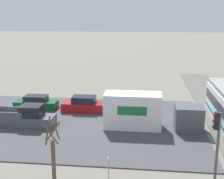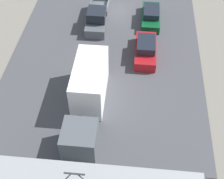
{
  "view_description": "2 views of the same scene",
  "coord_description": "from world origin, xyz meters",
  "px_view_note": "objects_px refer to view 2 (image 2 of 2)",
  "views": [
    {
      "loc": [
        27.5,
        13.35,
        10.03
      ],
      "look_at": [
        -1.83,
        9.92,
        2.92
      ],
      "focal_mm": 50.0,
      "sensor_mm": 36.0,
      "label": 1
    },
    {
      "loc": [
        -2.6,
        28.5,
        19.06
      ],
      "look_at": [
        -1.21,
        14.01,
        3.08
      ],
      "focal_mm": 50.0,
      "sensor_mm": 36.0,
      "label": 2
    }
  ],
  "objects_px": {
    "box_truck": "(88,95)",
    "sedan_car_0": "(151,16)",
    "pickup_truck": "(98,17)",
    "sedan_car_1": "(146,49)"
  },
  "relations": [
    {
      "from": "pickup_truck",
      "to": "sedan_car_1",
      "type": "height_order",
      "value": "pickup_truck"
    },
    {
      "from": "box_truck",
      "to": "sedan_car_0",
      "type": "xyz_separation_m",
      "value": [
        -4.66,
        -11.95,
        -0.87
      ]
    },
    {
      "from": "box_truck",
      "to": "sedan_car_0",
      "type": "bearing_deg",
      "value": -111.32
    },
    {
      "from": "box_truck",
      "to": "sedan_car_1",
      "type": "bearing_deg",
      "value": -122.94
    },
    {
      "from": "box_truck",
      "to": "sedan_car_0",
      "type": "relative_size",
      "value": 1.89
    },
    {
      "from": "box_truck",
      "to": "sedan_car_1",
      "type": "xyz_separation_m",
      "value": [
        -4.24,
        -6.55,
        -0.79
      ]
    },
    {
      "from": "pickup_truck",
      "to": "sedan_car_0",
      "type": "height_order",
      "value": "pickup_truck"
    },
    {
      "from": "box_truck",
      "to": "pickup_truck",
      "type": "bearing_deg",
      "value": -86.54
    },
    {
      "from": "pickup_truck",
      "to": "sedan_car_0",
      "type": "distance_m",
      "value": 5.41
    },
    {
      "from": "sedan_car_1",
      "to": "pickup_truck",
      "type": "bearing_deg",
      "value": -42.56
    }
  ]
}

